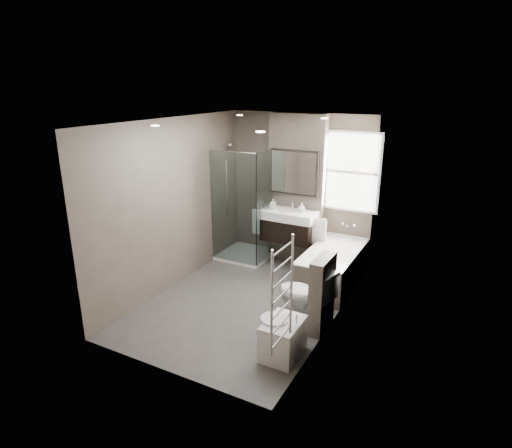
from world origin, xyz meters
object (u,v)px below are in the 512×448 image
Objects in this scene: toilet at (305,296)px; bidet at (283,338)px; bathtub at (333,265)px; vanity at (288,225)px.

bidet is at bearing 14.49° from toilet.
bathtub is 1.33m from toilet.
vanity is 2.70m from bidet.
bathtub is 2.13m from bidet.
bathtub is (0.92, -0.33, -0.43)m from vanity.
bathtub is at bearing -19.37° from vanity.
toilet is at bearing 93.12° from bidet.
toilet reaches higher than bidet.
vanity is 1.20× the size of toilet.
bathtub is at bearing 92.39° from bidet.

